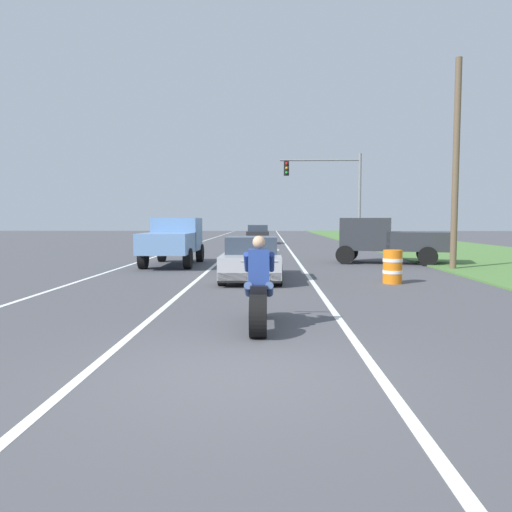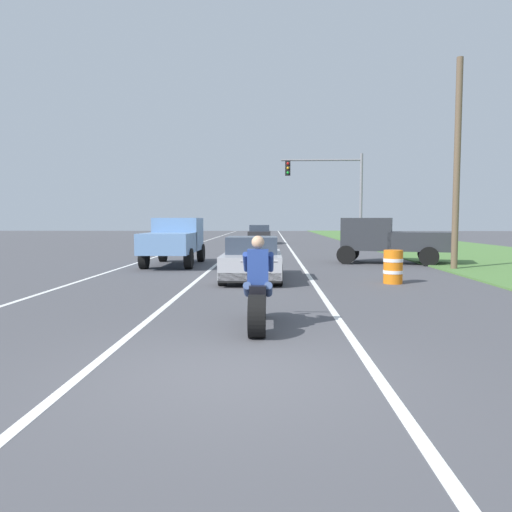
# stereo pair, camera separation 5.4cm
# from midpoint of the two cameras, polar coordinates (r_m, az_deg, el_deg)

# --- Properties ---
(ground_plane) EXTENTS (160.00, 160.00, 0.00)m
(ground_plane) POSITION_cam_midpoint_polar(r_m,az_deg,el_deg) (6.18, -3.12, -13.57)
(ground_plane) COLOR #4C4C51
(lane_stripe_left_solid) EXTENTS (0.14, 120.00, 0.01)m
(lane_stripe_left_solid) POSITION_cam_midpoint_polar(r_m,az_deg,el_deg) (26.59, -11.32, 0.06)
(lane_stripe_left_solid) COLOR white
(lane_stripe_left_solid) RESTS_ON ground
(lane_stripe_right_solid) EXTENTS (0.14, 120.00, 0.01)m
(lane_stripe_right_solid) POSITION_cam_midpoint_polar(r_m,az_deg,el_deg) (25.97, 4.37, 0.03)
(lane_stripe_right_solid) COLOR white
(lane_stripe_right_solid) RESTS_ON ground
(lane_stripe_centre_dashed) EXTENTS (0.14, 120.00, 0.01)m
(lane_stripe_centre_dashed) POSITION_cam_midpoint_polar(r_m,az_deg,el_deg) (26.03, -3.57, 0.05)
(lane_stripe_centre_dashed) COLOR white
(lane_stripe_centre_dashed) RESTS_ON ground
(grass_verge_right) EXTENTS (10.00, 120.00, 0.06)m
(grass_verge_right) POSITION_cam_midpoint_polar(r_m,az_deg,el_deg) (28.34, 25.26, 0.04)
(grass_verge_right) COLOR #517F3D
(grass_verge_right) RESTS_ON ground
(motorcycle_with_rider) EXTENTS (0.70, 2.21, 1.62)m
(motorcycle_with_rider) POSITION_cam_midpoint_polar(r_m,az_deg,el_deg) (8.45, 0.16, -4.59)
(motorcycle_with_rider) COLOR black
(motorcycle_with_rider) RESTS_ON ground
(sports_car_silver) EXTENTS (1.84, 4.30, 1.37)m
(sports_car_silver) POSITION_cam_midpoint_polar(r_m,az_deg,el_deg) (15.56, -0.58, -0.43)
(sports_car_silver) COLOR #B7B7BC
(sports_car_silver) RESTS_ON ground
(pickup_truck_left_lane_light_blue) EXTENTS (2.02, 4.80, 1.98)m
(pickup_truck_left_lane_light_blue) POSITION_cam_midpoint_polar(r_m,az_deg,el_deg) (20.74, -9.68, 1.99)
(pickup_truck_left_lane_light_blue) COLOR #6B93C6
(pickup_truck_left_lane_light_blue) RESTS_ON ground
(pickup_truck_right_shoulder_dark_grey) EXTENTS (5.14, 3.14, 1.98)m
(pickup_truck_right_shoulder_dark_grey) POSITION_cam_midpoint_polar(r_m,az_deg,el_deg) (22.05, 15.03, 2.03)
(pickup_truck_right_shoulder_dark_grey) COLOR #2D3035
(pickup_truck_right_shoulder_dark_grey) RESTS_ON ground
(traffic_light_mast_near) EXTENTS (5.05, 0.34, 6.00)m
(traffic_light_mast_near) POSITION_cam_midpoint_polar(r_m,az_deg,el_deg) (31.09, 9.06, 8.10)
(traffic_light_mast_near) COLOR gray
(traffic_light_mast_near) RESTS_ON ground
(utility_pole_roadside) EXTENTS (0.24, 0.24, 7.85)m
(utility_pole_roadside) POSITION_cam_midpoint_polar(r_m,az_deg,el_deg) (19.99, 22.17, 9.75)
(utility_pole_roadside) COLOR brown
(utility_pole_roadside) RESTS_ON ground
(construction_barrel_nearest) EXTENTS (0.58, 0.58, 1.00)m
(construction_barrel_nearest) POSITION_cam_midpoint_polar(r_m,az_deg,el_deg) (15.10, 15.51, -1.20)
(construction_barrel_nearest) COLOR orange
(construction_barrel_nearest) RESTS_ON ground
(distant_car_far_ahead) EXTENTS (1.80, 4.00, 1.50)m
(distant_car_far_ahead) POSITION_cam_midpoint_polar(r_m,az_deg,el_deg) (39.48, 0.20, 2.58)
(distant_car_far_ahead) COLOR #262628
(distant_car_far_ahead) RESTS_ON ground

